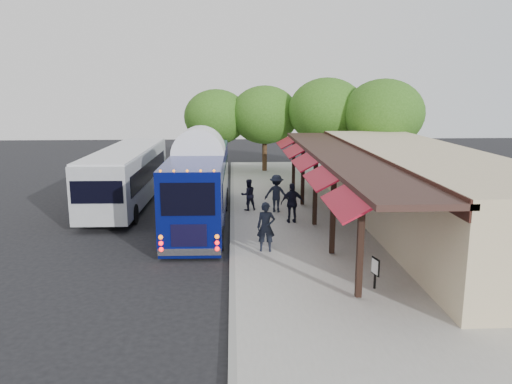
# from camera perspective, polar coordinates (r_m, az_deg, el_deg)

# --- Properties ---
(ground) EXTENTS (90.00, 90.00, 0.00)m
(ground) POSITION_cam_1_polar(r_m,az_deg,el_deg) (18.78, -2.88, -7.80)
(ground) COLOR black
(ground) RESTS_ON ground
(sidewalk) EXTENTS (10.00, 40.00, 0.15)m
(sidewalk) POSITION_cam_1_polar(r_m,az_deg,el_deg) (23.09, 9.67, -3.99)
(sidewalk) COLOR #9E9B93
(sidewalk) RESTS_ON ground
(curb) EXTENTS (0.20, 40.00, 0.16)m
(curb) POSITION_cam_1_polar(r_m,az_deg,el_deg) (22.57, -2.73, -4.21)
(curb) COLOR gray
(curb) RESTS_ON ground
(station_shelter) EXTENTS (8.15, 20.00, 3.60)m
(station_shelter) POSITION_cam_1_polar(r_m,az_deg,el_deg) (23.64, 17.86, 0.38)
(station_shelter) COLOR tan
(station_shelter) RESTS_ON ground
(coach_bus) EXTENTS (2.53, 11.33, 3.60)m
(coach_bus) POSITION_cam_1_polar(r_m,az_deg,el_deg) (23.60, -6.42, 1.08)
(coach_bus) COLOR #070E56
(coach_bus) RESTS_ON ground
(city_bus) EXTENTS (2.73, 11.55, 3.09)m
(city_bus) POSITION_cam_1_polar(r_m,az_deg,el_deg) (28.00, -14.53, 2.00)
(city_bus) COLOR #989BA0
(city_bus) RESTS_ON ground
(ped_a) EXTENTS (0.73, 0.52, 1.91)m
(ped_a) POSITION_cam_1_polar(r_m,az_deg,el_deg) (19.05, 1.15, -4.02)
(ped_a) COLOR black
(ped_a) RESTS_ON sidewalk
(ped_b) EXTENTS (0.94, 0.83, 1.61)m
(ped_b) POSITION_cam_1_polar(r_m,az_deg,el_deg) (25.44, -0.89, -0.32)
(ped_b) COLOR black
(ped_b) RESTS_ON sidewalk
(ped_c) EXTENTS (1.13, 0.55, 1.86)m
(ped_c) POSITION_cam_1_polar(r_m,az_deg,el_deg) (23.13, 4.18, -1.26)
(ped_c) COLOR black
(ped_c) RESTS_ON sidewalk
(ped_d) EXTENTS (1.37, 1.00, 1.90)m
(ped_d) POSITION_cam_1_polar(r_m,az_deg,el_deg) (25.06, 2.36, -0.17)
(ped_d) COLOR black
(ped_d) RESTS_ON sidewalk
(sign_board) EXTENTS (0.15, 0.45, 1.00)m
(sign_board) POSITION_cam_1_polar(r_m,az_deg,el_deg) (16.05, 13.48, -8.45)
(sign_board) COLOR black
(sign_board) RESTS_ON sidewalk
(tree_left) EXTENTS (5.07, 5.07, 6.50)m
(tree_left) POSITION_cam_1_polar(r_m,az_deg,el_deg) (37.50, 1.00, 8.80)
(tree_left) COLOR #382314
(tree_left) RESTS_ON ground
(tree_mid) EXTENTS (5.50, 5.50, 7.04)m
(tree_mid) POSITION_cam_1_polar(r_m,az_deg,el_deg) (36.19, 8.09, 9.15)
(tree_mid) COLOR #382314
(tree_mid) RESTS_ON ground
(tree_right) EXTENTS (5.41, 5.41, 6.92)m
(tree_right) POSITION_cam_1_polar(r_m,az_deg,el_deg) (34.81, 14.38, 8.67)
(tree_right) COLOR #382314
(tree_right) RESTS_ON ground
(tree_far) EXTENTS (4.86, 4.86, 6.23)m
(tree_far) POSITION_cam_1_polar(r_m,az_deg,el_deg) (38.14, -4.56, 8.54)
(tree_far) COLOR #382314
(tree_far) RESTS_ON ground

